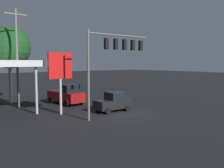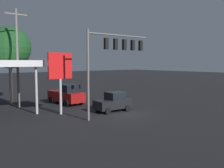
{
  "view_description": "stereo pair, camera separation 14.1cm",
  "coord_description": "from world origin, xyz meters",
  "px_view_note": "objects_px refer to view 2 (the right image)",
  "views": [
    {
      "loc": [
        16.37,
        17.67,
        5.03
      ],
      "look_at": [
        0.0,
        -2.0,
        2.75
      ],
      "focal_mm": 40.0,
      "sensor_mm": 36.0,
      "label": 1
    },
    {
      "loc": [
        16.26,
        17.76,
        5.03
      ],
      "look_at": [
        0.0,
        -2.0,
        2.75
      ],
      "focal_mm": 40.0,
      "sensor_mm": 36.0,
      "label": 2
    }
  ],
  "objects_px": {
    "traffic_signal_assembly": "(114,51)",
    "price_sign": "(60,69)",
    "utility_pole": "(17,56)",
    "hatchback_crossing": "(113,102)",
    "pickup_parked": "(67,95)",
    "street_tree": "(10,48)"
  },
  "relations": [
    {
      "from": "traffic_signal_assembly",
      "to": "price_sign",
      "type": "bearing_deg",
      "value": -47.38
    },
    {
      "from": "utility_pole",
      "to": "price_sign",
      "type": "distance_m",
      "value": 6.67
    },
    {
      "from": "traffic_signal_assembly",
      "to": "hatchback_crossing",
      "type": "relative_size",
      "value": 2.01
    },
    {
      "from": "utility_pole",
      "to": "pickup_parked",
      "type": "relative_size",
      "value": 2.02
    },
    {
      "from": "utility_pole",
      "to": "pickup_parked",
      "type": "xyz_separation_m",
      "value": [
        -5.13,
        1.52,
        -4.56
      ]
    },
    {
      "from": "price_sign",
      "to": "hatchback_crossing",
      "type": "distance_m",
      "value": 6.27
    },
    {
      "from": "hatchback_crossing",
      "to": "utility_pole",
      "type": "bearing_deg",
      "value": -49.08
    },
    {
      "from": "traffic_signal_assembly",
      "to": "utility_pole",
      "type": "distance_m",
      "value": 11.42
    },
    {
      "from": "utility_pole",
      "to": "street_tree",
      "type": "xyz_separation_m",
      "value": [
        -0.55,
        -4.28,
        1.12
      ]
    },
    {
      "from": "traffic_signal_assembly",
      "to": "street_tree",
      "type": "distance_m",
      "value": 15.17
    },
    {
      "from": "price_sign",
      "to": "traffic_signal_assembly",
      "type": "bearing_deg",
      "value": 132.62
    },
    {
      "from": "price_sign",
      "to": "hatchback_crossing",
      "type": "height_order",
      "value": "price_sign"
    },
    {
      "from": "traffic_signal_assembly",
      "to": "hatchback_crossing",
      "type": "xyz_separation_m",
      "value": [
        -1.31,
        -1.7,
        -5.03
      ]
    },
    {
      "from": "hatchback_crossing",
      "to": "street_tree",
      "type": "distance_m",
      "value": 15.23
    },
    {
      "from": "pickup_parked",
      "to": "hatchback_crossing",
      "type": "bearing_deg",
      "value": 8.88
    },
    {
      "from": "traffic_signal_assembly",
      "to": "street_tree",
      "type": "xyz_separation_m",
      "value": [
        4.81,
        -14.37,
        0.81
      ]
    },
    {
      "from": "pickup_parked",
      "to": "street_tree",
      "type": "bearing_deg",
      "value": -145.51
    },
    {
      "from": "utility_pole",
      "to": "price_sign",
      "type": "height_order",
      "value": "utility_pole"
    },
    {
      "from": "pickup_parked",
      "to": "utility_pole",
      "type": "bearing_deg",
      "value": -110.31
    },
    {
      "from": "traffic_signal_assembly",
      "to": "utility_pole",
      "type": "bearing_deg",
      "value": -62.02
    },
    {
      "from": "price_sign",
      "to": "street_tree",
      "type": "relative_size",
      "value": 0.63
    },
    {
      "from": "traffic_signal_assembly",
      "to": "utility_pole",
      "type": "height_order",
      "value": "utility_pole"
    }
  ]
}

